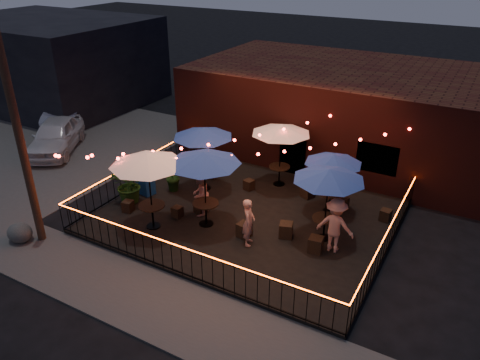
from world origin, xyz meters
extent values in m
plane|color=black|center=(0.00, 0.00, 0.00)|extent=(110.00, 110.00, 0.00)
cube|color=black|center=(0.00, 2.00, 0.07)|extent=(10.00, 8.00, 0.15)
cube|color=#454340|center=(0.00, -3.25, 0.03)|extent=(18.00, 2.50, 0.05)
cube|color=#454340|center=(-12.00, 4.00, 0.01)|extent=(11.00, 12.00, 0.02)
cube|color=#3A140F|center=(1.00, 10.00, 2.00)|extent=(14.00, 8.00, 4.00)
cube|color=black|center=(0.00, 6.12, 1.10)|extent=(1.20, 0.24, 2.20)
cube|color=black|center=(3.50, 6.12, 1.60)|extent=(1.60, 0.24, 1.20)
cube|color=black|center=(-18.00, 9.00, 2.50)|extent=(12.00, 9.00, 5.00)
cylinder|color=#392417|center=(-5.40, -2.60, 4.00)|extent=(0.26, 0.26, 8.00)
cube|color=black|center=(0.00, -2.00, 0.23)|extent=(10.00, 0.04, 0.04)
cube|color=black|center=(0.00, -2.00, 1.15)|extent=(10.00, 0.04, 0.04)
cube|color=#EA4507|center=(0.00, -2.00, 1.18)|extent=(10.00, 0.03, 0.02)
cube|color=black|center=(-5.00, 2.00, 0.23)|extent=(0.04, 8.00, 0.04)
cube|color=black|center=(-5.00, 2.00, 1.15)|extent=(0.04, 8.00, 0.04)
cube|color=#EA4507|center=(-5.00, 2.00, 1.18)|extent=(0.03, 8.00, 0.02)
cube|color=black|center=(5.00, 2.00, 0.23)|extent=(0.04, 8.00, 0.04)
cube|color=black|center=(5.00, 2.00, 1.15)|extent=(0.04, 8.00, 0.04)
cube|color=#EA4507|center=(5.00, 2.00, 1.18)|extent=(0.03, 8.00, 0.02)
cylinder|color=black|center=(-2.47, -0.27, 0.17)|extent=(0.50, 0.50, 0.03)
cylinder|color=black|center=(-2.47, -0.27, 0.57)|extent=(0.07, 0.07, 0.82)
cylinder|color=black|center=(-2.47, -0.27, 0.99)|extent=(0.91, 0.91, 0.05)
cylinder|color=black|center=(-2.47, -0.27, 1.52)|extent=(0.05, 0.05, 2.73)
cone|color=white|center=(-2.47, -0.27, 2.71)|extent=(2.61, 2.61, 0.40)
cylinder|color=black|center=(-2.49, 3.01, 0.17)|extent=(0.47, 0.47, 0.03)
cylinder|color=black|center=(-2.49, 3.01, 0.54)|extent=(0.06, 0.06, 0.77)
cylinder|color=black|center=(-2.49, 3.01, 0.94)|extent=(0.85, 0.85, 0.04)
cylinder|color=black|center=(-2.49, 3.01, 1.43)|extent=(0.05, 0.05, 2.56)
cone|color=navy|center=(-2.49, 3.01, 2.55)|extent=(2.66, 2.66, 0.37)
cylinder|color=black|center=(-0.95, 0.76, 0.17)|extent=(0.50, 0.50, 0.03)
cylinder|color=black|center=(-0.95, 0.76, 0.57)|extent=(0.07, 0.07, 0.82)
cylinder|color=black|center=(-0.95, 0.76, 0.99)|extent=(0.91, 0.91, 0.05)
cylinder|color=black|center=(-0.95, 0.76, 1.51)|extent=(0.05, 0.05, 2.73)
cone|color=navy|center=(-0.95, 0.76, 2.71)|extent=(3.13, 3.13, 0.40)
cylinder|color=black|center=(-0.03, 4.80, 0.17)|extent=(0.47, 0.47, 0.03)
cylinder|color=black|center=(-0.03, 4.80, 0.55)|extent=(0.06, 0.06, 0.77)
cylinder|color=black|center=(-0.03, 4.80, 0.94)|extent=(0.86, 0.86, 0.04)
cylinder|color=black|center=(-0.03, 4.80, 1.44)|extent=(0.05, 0.05, 2.57)
cone|color=white|center=(-0.03, 4.80, 2.56)|extent=(2.41, 2.41, 0.37)
cylinder|color=black|center=(2.95, 1.93, 0.17)|extent=(0.46, 0.46, 0.03)
cylinder|color=black|center=(2.95, 1.93, 0.54)|extent=(0.06, 0.06, 0.76)
cylinder|color=black|center=(2.95, 1.93, 0.93)|extent=(0.84, 0.84, 0.04)
cylinder|color=black|center=(2.95, 1.93, 1.42)|extent=(0.05, 0.05, 2.53)
cone|color=navy|center=(2.95, 1.93, 2.52)|extent=(2.44, 2.44, 0.37)
cylinder|color=black|center=(2.49, 3.74, 0.16)|extent=(0.41, 0.41, 0.03)
cylinder|color=black|center=(2.49, 3.74, 0.50)|extent=(0.06, 0.06, 0.67)
cylinder|color=black|center=(2.49, 3.74, 0.84)|extent=(0.75, 0.75, 0.04)
cylinder|color=black|center=(2.49, 3.74, 1.27)|extent=(0.04, 0.04, 2.24)
cone|color=navy|center=(2.49, 3.74, 2.25)|extent=(2.39, 2.39, 0.33)
cube|color=black|center=(-3.94, 0.09, 0.36)|extent=(0.41, 0.41, 0.42)
cube|color=black|center=(-2.13, 0.67, 0.35)|extent=(0.36, 0.36, 0.40)
cube|color=black|center=(-4.02, 3.56, 0.35)|extent=(0.44, 0.44, 0.40)
cube|color=black|center=(-2.75, 3.96, 0.38)|extent=(0.42, 0.42, 0.46)
cube|color=black|center=(-1.58, 1.33, 0.37)|extent=(0.45, 0.45, 0.45)
cube|color=black|center=(0.59, 0.74, 0.40)|extent=(0.49, 0.49, 0.50)
cube|color=black|center=(-0.88, 3.79, 0.36)|extent=(0.43, 0.43, 0.42)
cube|color=black|center=(1.41, 4.37, 0.41)|extent=(0.57, 0.57, 0.51)
cube|color=black|center=(1.81, 1.41, 0.41)|extent=(0.54, 0.54, 0.51)
cube|color=black|center=(2.99, 1.11, 0.40)|extent=(0.47, 0.47, 0.51)
cube|color=black|center=(2.85, 4.10, 0.39)|extent=(0.51, 0.51, 0.48)
cube|color=black|center=(4.47, 4.10, 0.36)|extent=(0.39, 0.39, 0.42)
imported|color=#D7A18F|center=(0.91, 0.44, 0.97)|extent=(0.57, 0.69, 1.64)
imported|color=tan|center=(-1.50, 1.22, 0.98)|extent=(0.78, 0.92, 1.67)
imported|color=tan|center=(3.45, 1.45, 1.08)|extent=(1.22, 0.73, 1.85)
imported|color=#1D3B12|center=(-4.29, 0.69, 0.88)|extent=(1.38, 1.22, 1.47)
imported|color=#11400F|center=(-3.42, 2.22, 0.75)|extent=(0.81, 0.73, 1.21)
imported|color=#0C390E|center=(-3.58, 4.63, 0.87)|extent=(1.01, 1.01, 1.43)
cube|color=#164FAC|center=(-4.27, 1.52, 0.58)|extent=(0.73, 0.58, 0.87)
cube|color=silver|center=(-4.27, 1.52, 1.04)|extent=(0.79, 0.64, 0.05)
ellipsoid|color=#403F3B|center=(-5.91, -3.02, 0.35)|extent=(1.01, 0.90, 0.69)
imported|color=silver|center=(-11.03, 3.06, 0.77)|extent=(3.91, 4.81, 1.54)
imported|color=#9E9DA5|center=(-13.52, 6.05, 0.82)|extent=(4.28, 5.11, 1.65)
camera|label=1|loc=(6.96, -10.87, 8.94)|focal=35.00mm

